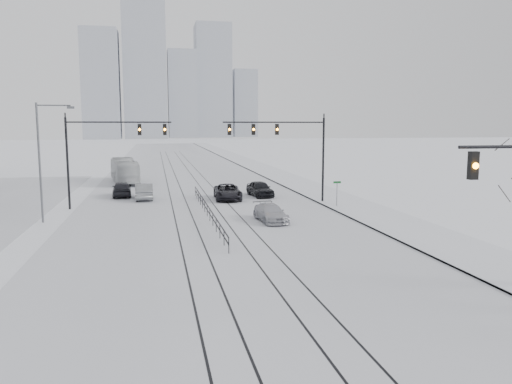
% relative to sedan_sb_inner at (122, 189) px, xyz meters
% --- Properties ---
extents(road, '(22.00, 260.00, 0.02)m').
position_rel_sedan_sb_inner_xyz_m(road, '(7.47, 16.97, -0.78)').
color(road, silver).
rests_on(road, ground).
extents(sidewalk_east, '(5.00, 260.00, 0.16)m').
position_rel_sedan_sb_inner_xyz_m(sidewalk_east, '(20.97, 16.97, -0.71)').
color(sidewalk_east, silver).
rests_on(sidewalk_east, ground).
extents(curb, '(0.10, 260.00, 0.12)m').
position_rel_sedan_sb_inner_xyz_m(curb, '(18.52, 16.97, -0.73)').
color(curb, gray).
rests_on(curb, ground).
extents(tram_rails, '(5.30, 180.00, 0.01)m').
position_rel_sedan_sb_inner_xyz_m(tram_rails, '(7.47, -3.03, -0.76)').
color(tram_rails, black).
rests_on(tram_rails, ground).
extents(skyline, '(96.00, 48.00, 72.00)m').
position_rel_sedan_sb_inner_xyz_m(skyline, '(12.49, 230.60, 29.86)').
color(skyline, '#A5AAB5').
rests_on(skyline, ground).
extents(traffic_mast_ne, '(9.60, 0.37, 8.00)m').
position_rel_sedan_sb_inner_xyz_m(traffic_mast_ne, '(15.62, -8.03, 4.98)').
color(traffic_mast_ne, black).
rests_on(traffic_mast_ne, ground).
extents(traffic_mast_nw, '(9.10, 0.37, 8.00)m').
position_rel_sedan_sb_inner_xyz_m(traffic_mast_nw, '(-1.05, -7.03, 4.79)').
color(traffic_mast_nw, black).
rests_on(traffic_mast_nw, ground).
extents(street_light_west, '(2.73, 0.25, 9.00)m').
position_rel_sedan_sb_inner_xyz_m(street_light_west, '(-4.73, -13.03, 4.42)').
color(street_light_west, '#595B60').
rests_on(street_light_west, ground).
extents(median_fence, '(0.06, 24.00, 1.00)m').
position_rel_sedan_sb_inner_xyz_m(median_fence, '(7.47, -13.03, -0.26)').
color(median_fence, black).
rests_on(median_fence, ground).
extents(street_sign, '(0.70, 0.06, 2.40)m').
position_rel_sedan_sb_inner_xyz_m(street_sign, '(19.27, -11.03, 0.82)').
color(street_sign, '#595B60').
rests_on(street_sign, ground).
extents(sedan_sb_inner, '(2.11, 4.71, 1.57)m').
position_rel_sedan_sb_inner_xyz_m(sedan_sb_inner, '(0.00, 0.00, 0.00)').
color(sedan_sb_inner, black).
rests_on(sedan_sb_inner, ground).
extents(sedan_sb_outer, '(1.82, 4.86, 1.59)m').
position_rel_sedan_sb_inner_xyz_m(sedan_sb_outer, '(2.29, -2.43, 0.01)').
color(sedan_sb_outer, gray).
rests_on(sedan_sb_outer, ground).
extents(sedan_nb_front, '(2.81, 5.59, 1.52)m').
position_rel_sedan_sb_inner_xyz_m(sedan_nb_front, '(10.41, -4.25, -0.03)').
color(sedan_nb_front, black).
rests_on(sedan_nb_front, ground).
extents(sedan_nb_right, '(2.23, 4.69, 1.32)m').
position_rel_sedan_sb_inner_xyz_m(sedan_nb_right, '(12.02, -16.10, -0.13)').
color(sedan_nb_right, '#B4B5BC').
rests_on(sedan_nb_right, ground).
extents(sedan_nb_far, '(2.45, 4.86, 1.59)m').
position_rel_sedan_sb_inner_xyz_m(sedan_nb_far, '(14.01, -2.71, 0.01)').
color(sedan_nb_far, black).
rests_on(sedan_nb_far, ground).
extents(box_truck, '(4.26, 11.37, 3.09)m').
position_rel_sedan_sb_inner_xyz_m(box_truck, '(-0.42, 12.76, 0.76)').
color(box_truck, silver).
rests_on(box_truck, ground).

